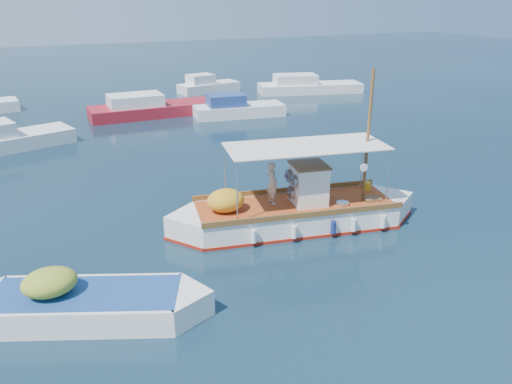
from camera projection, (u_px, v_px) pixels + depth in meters
name	position (u px, v px, depth m)	size (l,w,h in m)	color
ground	(292.00, 230.00, 18.33)	(160.00, 160.00, 0.00)	black
fishing_caique	(294.00, 213.00, 18.49)	(9.49, 3.86, 5.88)	white
dinghy	(84.00, 306.00, 13.24)	(6.30, 3.67, 1.66)	white
bg_boat_nw	(3.00, 141.00, 27.66)	(7.30, 4.28, 1.80)	silver
bg_boat_n	(151.00, 109.00, 35.47)	(9.13, 2.87, 1.80)	maroon
bg_boat_ne	(236.00, 109.00, 35.29)	(6.58, 3.05, 1.80)	silver
bg_boat_e	(307.00, 87.00, 43.87)	(9.38, 4.74, 1.80)	silver
bg_boat_far_n	(207.00, 87.00, 44.04)	(5.62, 2.91, 1.80)	silver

